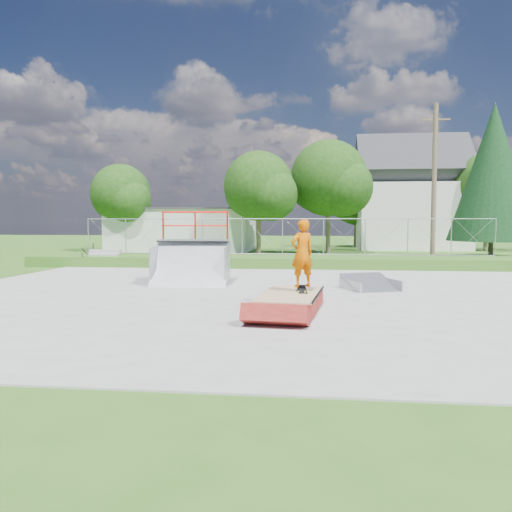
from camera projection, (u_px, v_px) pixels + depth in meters
The scene contains 19 objects.
ground at pixel (260, 297), 14.18m from camera, with size 120.00×120.00×0.00m, color #35631C.
concrete_pad at pixel (260, 297), 14.18m from camera, with size 20.00×16.00×0.04m, color gray.
grass_berm at pixel (281, 262), 23.58m from camera, with size 24.00×3.00×0.50m, color #35631C.
grind_box at pixel (290, 302), 12.07m from camera, with size 1.66×2.96×0.42m.
quarter_pipe at pixel (191, 248), 16.89m from camera, with size 2.50×2.12×2.50m, color #9DA0A4, non-canonical shape.
flat_bank_ramp at pixel (371, 283), 15.61m from camera, with size 1.44×1.54×0.44m, color #9DA0A4, non-canonical shape.
skateboard at pixel (302, 290), 12.37m from camera, with size 0.22×0.80×0.02m, color black.
skater at pixel (302, 256), 12.31m from camera, with size 0.61×0.40×1.68m, color #C75701.
concrete_stairs at pixel (102, 258), 23.74m from camera, with size 1.50×1.60×0.80m, color gray, non-canonical shape.
chain_link_fence at pixel (282, 237), 24.49m from camera, with size 20.00×0.06×1.80m, color #989AA1, non-canonical shape.
utility_building_flat at pixel (184, 230), 36.79m from camera, with size 10.00×6.00×3.00m, color silver.
gable_house at pixel (411, 200), 38.66m from camera, with size 8.40×6.08×8.94m.
utility_pole at pixel (434, 184), 24.94m from camera, with size 0.24×0.24×8.00m, color brown.
tree_left_near at pixel (262, 189), 31.76m from camera, with size 4.76×4.48×6.65m.
tree_center at pixel (333, 181), 33.16m from camera, with size 5.44×5.12×7.60m.
tree_left_far at pixel (123, 196), 34.91m from camera, with size 4.42×4.16×6.18m.
tree_right_far at pixel (492, 188), 35.85m from camera, with size 5.10×4.80×7.12m.
tree_back_mid at pixel (359, 203), 40.94m from camera, with size 4.08×3.84×5.70m.
conifer_tree at pixel (493, 172), 29.31m from camera, with size 5.04×5.04×9.10m.
Camera 1 is at (1.50, -13.98, 2.16)m, focal length 35.00 mm.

